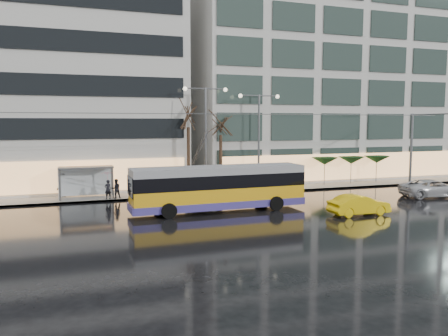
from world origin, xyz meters
name	(u,v)px	position (x,y,z in m)	size (l,w,h in m)	color
ground	(223,220)	(0.00, 0.00, 0.00)	(140.00, 140.00, 0.00)	black
sidewalk	(197,187)	(2.00, 14.00, 0.07)	(80.00, 10.00, 0.15)	gray
kerb	(212,195)	(2.00, 9.05, 0.07)	(80.00, 0.10, 0.15)	slate
building_right	(328,66)	(19.00, 19.00, 12.65)	(32.00, 14.00, 25.00)	beige
trolleybus	(219,189)	(0.65, 2.91, 1.53)	(12.27, 4.86, 5.66)	gold
catenary	(204,146)	(1.00, 7.94, 4.25)	(42.24, 5.12, 7.00)	#595B60
bus_shelter	(81,175)	(-8.38, 10.69, 1.96)	(4.20, 1.60, 2.51)	#595B60
street_lamp_near	(206,124)	(2.00, 10.80, 5.99)	(3.96, 0.36, 9.03)	#595B60
street_lamp_far	(259,127)	(7.00, 10.80, 5.71)	(3.96, 0.36, 8.53)	#595B60
tree_a	(188,112)	(0.50, 11.00, 7.09)	(3.20, 3.20, 8.40)	black
tree_b	(221,120)	(3.50, 11.20, 6.40)	(3.20, 3.20, 7.70)	black
parasol_a	(325,161)	(14.00, 11.00, 2.45)	(2.50, 2.50, 2.65)	#595B60
parasol_b	(351,160)	(17.00, 11.00, 2.45)	(2.50, 2.50, 2.65)	#595B60
parasol_c	(377,159)	(20.00, 11.00, 2.45)	(2.50, 2.50, 2.65)	#595B60
taxi_b	(359,205)	(9.12, -1.34, 0.69)	(1.45, 4.17, 1.37)	yellow
sedan_silver	(433,188)	(19.22, 2.73, 0.73)	(2.43, 5.27, 1.46)	silver
pedestrian_a	(108,180)	(-6.43, 9.40, 1.63)	(1.23, 1.24, 2.19)	black
pedestrian_b	(116,189)	(-5.80, 9.57, 0.92)	(0.83, 0.69, 1.54)	black
pedestrian_c	(63,183)	(-9.77, 11.54, 1.26)	(1.16, 0.95, 2.11)	black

